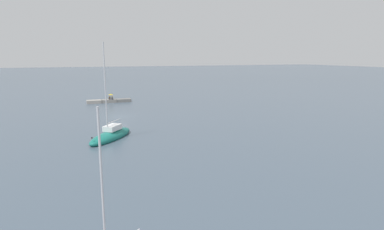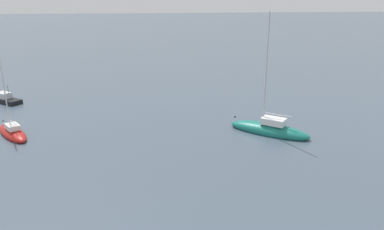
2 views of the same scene
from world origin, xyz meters
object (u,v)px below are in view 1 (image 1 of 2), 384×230
Objects in this scene: person_seated_brown_right at (110,98)px; sailboat_teal_far at (111,135)px; umbrella_open_yellow at (111,94)px; person_seated_grey_left at (112,98)px.

person_seated_brown_right is 0.06× the size of sailboat_teal_far.
person_seated_grey_left is at bearing 148.93° from umbrella_open_yellow.
sailboat_teal_far is at bearing 88.62° from person_seated_grey_left.
person_seated_grey_left is at bearing 167.33° from person_seated_brown_right.
sailboat_teal_far is at bearing 83.81° from umbrella_open_yellow.
umbrella_open_yellow is (0.27, -0.16, 0.84)m from person_seated_grey_left.
person_seated_brown_right is 0.89m from umbrella_open_yellow.
person_seated_brown_right is at bearing -12.67° from person_seated_grey_left.
person_seated_grey_left is 0.90m from umbrella_open_yellow.
umbrella_open_yellow is (-0.29, 0.02, 0.84)m from person_seated_brown_right.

